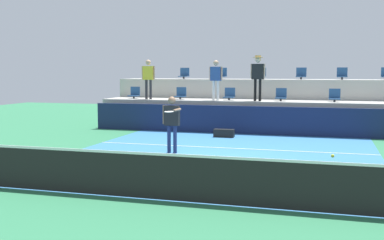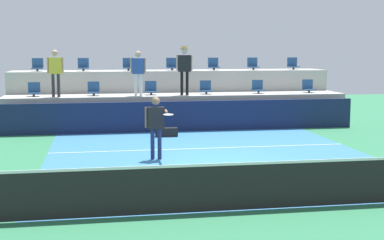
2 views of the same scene
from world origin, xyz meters
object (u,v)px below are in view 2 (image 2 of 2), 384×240
Objects in this scene: spectator_in_grey at (55,69)px; stadium_chair_upper_far_right at (293,65)px; stadium_chair_lower_far_left at (34,91)px; tennis_player at (156,121)px; stadium_chair_upper_mid_right at (214,65)px; spectator_leaning_on_rail at (138,69)px; stadium_chair_upper_right at (253,65)px; stadium_chair_upper_mid_left at (128,65)px; stadium_chair_upper_left at (83,66)px; stadium_chair_upper_center at (172,65)px; stadium_chair_lower_left at (94,90)px; stadium_chair_lower_far_right at (308,87)px; stadium_chair_upper_far_left at (37,66)px; stadium_chair_lower_mid_left at (151,89)px; spectator_with_hat at (184,65)px; equipment_bag at (166,132)px; stadium_chair_lower_right at (258,88)px; stadium_chair_lower_mid_right at (206,88)px.

stadium_chair_upper_far_right is at bearing 12.54° from spectator_in_grey.
stadium_chair_lower_far_left is 0.30× the size of tennis_player.
stadium_chair_upper_mid_right is 1.00× the size of stadium_chair_upper_far_right.
spectator_leaning_on_rail is at bearing -146.73° from stadium_chair_upper_mid_right.
stadium_chair_lower_far_left is at bearing -168.51° from stadium_chair_upper_right.
stadium_chair_upper_mid_left is at bearing 180.00° from stadium_chair_upper_far_right.
stadium_chair_upper_center is (3.60, 0.00, 0.00)m from stadium_chair_upper_left.
stadium_chair_lower_far_left and stadium_chair_lower_left have the same top height.
stadium_chair_upper_center is at bearing 29.31° from stadium_chair_lower_left.
stadium_chair_lower_far_right is at bearing 0.00° from stadium_chair_lower_left.
stadium_chair_upper_far_left is at bearing 180.00° from stadium_chair_upper_center.
stadium_chair_lower_left is at bearing 105.12° from tennis_player.
stadium_chair_upper_left is 5.37m from stadium_chair_upper_mid_right.
stadium_chair_upper_right is 1.00× the size of stadium_chair_upper_far_right.
stadium_chair_upper_center reaches higher than stadium_chair_lower_mid_left.
spectator_with_hat is at bearing -17.24° from stadium_chair_lower_mid_left.
stadium_chair_lower_mid_left is 2.73m from equipment_bag.
spectator_with_hat reaches higher than stadium_chair_upper_right.
stadium_chair_lower_left is 1.00× the size of stadium_chair_upper_center.
stadium_chair_lower_mid_left is 1.00× the size of stadium_chair_upper_right.
stadium_chair_lower_far_right is 0.31× the size of spectator_in_grey.
stadium_chair_upper_center is at bearing 0.00° from stadium_chair_upper_mid_left.
spectator_with_hat is (1.98, -2.18, 0.08)m from stadium_chair_upper_mid_left.
spectator_with_hat is (1.24, -0.38, 0.93)m from stadium_chair_lower_mid_left.
stadium_chair_lower_mid_left is 3.61m from spectator_in_grey.
stadium_chair_upper_far_left is at bearing 111.17° from spectator_in_grey.
spectator_leaning_on_rail reaches higher than tennis_player.
stadium_chair_upper_mid_right is (-1.41, 1.80, 0.85)m from stadium_chair_lower_right.
stadium_chair_upper_right is 3.96m from spectator_with_hat.
stadium_chair_lower_far_left is 0.31× the size of spectator_leaning_on_rail.
stadium_chair_lower_right is 2.88m from stadium_chair_upper_far_right.
stadium_chair_lower_mid_right is 1.35m from spectator_with_hat.
stadium_chair_lower_mid_right is at bearing 52.03° from equipment_bag.
stadium_chair_lower_mid_left is at bearing 180.00° from stadium_chair_lower_mid_right.
stadium_chair_lower_far_right is 6.89m from spectator_leaning_on_rail.
equipment_bag is (0.29, -2.37, -1.31)m from stadium_chair_lower_mid_left.
spectator_with_hat is at bearing 64.50° from equipment_bag.
stadium_chair_lower_mid_left is at bearing 162.76° from spectator_with_hat.
stadium_chair_upper_center is at bearing 54.48° from spectator_leaning_on_rail.
equipment_bag is at bearing -44.18° from stadium_chair_lower_left.
stadium_chair_lower_far_left is at bearing 154.94° from spectator_in_grey.
equipment_bag is (-3.95, -2.37, -1.31)m from stadium_chair_lower_right.
stadium_chair_upper_mid_right is 6.69m from spectator_in_grey.
stadium_chair_upper_mid_left is at bearing 132.20° from spectator_with_hat.
stadium_chair_lower_mid_right is 6.76m from tennis_player.
stadium_chair_upper_left is at bearing 168.54° from stadium_chair_lower_far_right.
spectator_leaning_on_rail is (0.24, -2.18, -0.07)m from stadium_chair_upper_mid_left.
stadium_chair_lower_left and stadium_chair_lower_far_right have the same top height.
spectator_leaning_on_rail reaches higher than stadium_chair_lower_far_left.
spectator_in_grey is (-2.75, -2.18, -0.04)m from stadium_chair_upper_mid_left.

